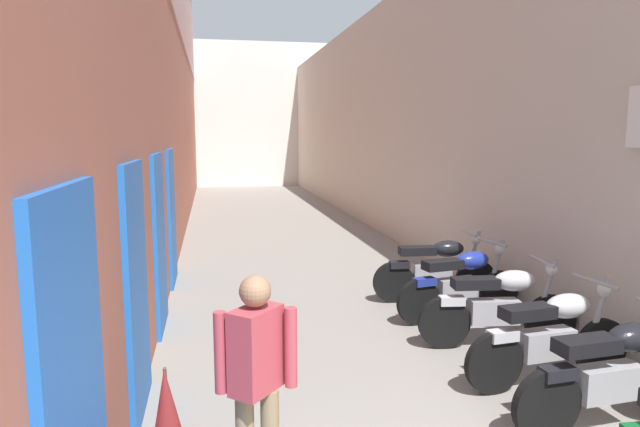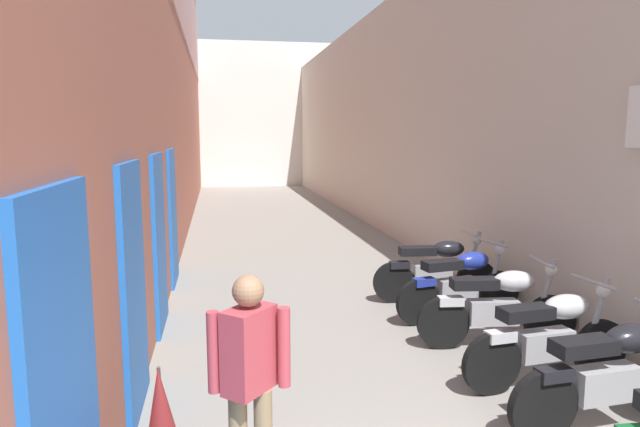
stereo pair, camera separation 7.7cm
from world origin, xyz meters
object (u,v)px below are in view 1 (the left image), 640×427
at_px(motorcycle_fourth, 499,305).
at_px(umbrella_leaning, 166,404).
at_px(motorcycle_third, 551,335).
at_px(motorcycle_sixth, 436,268).
at_px(motorcycle_fifth, 461,282).
at_px(motorcycle_second, 614,372).
at_px(pedestrian_by_doorway, 257,376).

xyz_separation_m(motorcycle_fourth, umbrella_leaning, (-3.52, -2.07, 0.18)).
relative_size(motorcycle_third, motorcycle_sixth, 1.00).
distance_m(motorcycle_fourth, motorcycle_fifth, 0.99).
height_order(motorcycle_second, pedestrian_by_doorway, pedestrian_by_doorway).
xyz_separation_m(motorcycle_fifth, motorcycle_sixth, (0.00, 0.83, 0.00)).
bearing_deg(umbrella_leaning, motorcycle_fifth, 41.00).
relative_size(motorcycle_second, umbrella_leaning, 1.92).
xyz_separation_m(motorcycle_sixth, pedestrian_by_doorway, (-2.95, -4.10, 0.42)).
distance_m(motorcycle_second, motorcycle_third, 0.85).
height_order(motorcycle_second, motorcycle_fourth, same).
bearing_deg(pedestrian_by_doorway, motorcycle_fifth, 47.97).
bearing_deg(motorcycle_fifth, umbrella_leaning, -139.00).
bearing_deg(motorcycle_fifth, motorcycle_sixth, 89.99).
height_order(motorcycle_fourth, pedestrian_by_doorway, pedestrian_by_doorway).
xyz_separation_m(motorcycle_third, pedestrian_by_doorway, (-2.95, -1.28, 0.42)).
bearing_deg(motorcycle_fifth, pedestrian_by_doorway, -132.03).
distance_m(motorcycle_third, umbrella_leaning, 3.69).
relative_size(motorcycle_third, motorcycle_fourth, 1.00).
height_order(motorcycle_fourth, umbrella_leaning, motorcycle_fourth).
bearing_deg(pedestrian_by_doorway, umbrella_leaning, 160.00).
bearing_deg(pedestrian_by_doorway, motorcycle_sixth, 54.28).
bearing_deg(motorcycle_second, umbrella_leaning, -176.47).
xyz_separation_m(motorcycle_third, motorcycle_fifth, (-0.00, 1.99, 0.00)).
xyz_separation_m(motorcycle_second, motorcycle_fifth, (-0.00, 2.84, 0.00)).
distance_m(motorcycle_fifth, pedestrian_by_doorway, 4.42).
distance_m(motorcycle_third, pedestrian_by_doorway, 3.24).
relative_size(motorcycle_sixth, umbrella_leaning, 1.92).
bearing_deg(motorcycle_fourth, pedestrian_by_doorway, -142.30).
distance_m(motorcycle_fourth, motorcycle_sixth, 1.82).
distance_m(motorcycle_fifth, motorcycle_sixth, 0.83).
xyz_separation_m(motorcycle_sixth, umbrella_leaning, (-3.52, -3.89, 0.18)).
xyz_separation_m(motorcycle_third, umbrella_leaning, (-3.52, -1.07, 0.18)).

